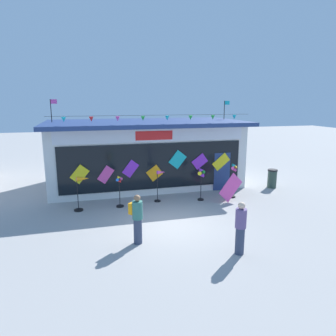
{
  "coord_description": "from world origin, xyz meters",
  "views": [
    {
      "loc": [
        -3.09,
        -10.71,
        4.64
      ],
      "look_at": [
        0.63,
        2.87,
        1.57
      ],
      "focal_mm": 32.9,
      "sensor_mm": 36.0,
      "label": 1
    }
  ],
  "objects_px": {
    "wind_spinner_center_right": "(201,177)",
    "person_near_camera": "(137,218)",
    "wind_spinner_center_left": "(160,181)",
    "display_kite_on_ground": "(231,188)",
    "person_mid_plaza": "(240,228)",
    "trash_bin": "(272,178)",
    "wind_spinner_left": "(120,190)",
    "wind_spinner_far_left": "(82,187)",
    "wind_spinner_right": "(234,174)",
    "kite_shop_building": "(145,152)"
  },
  "relations": [
    {
      "from": "wind_spinner_far_left",
      "to": "trash_bin",
      "type": "relative_size",
      "value": 1.5
    },
    {
      "from": "wind_spinner_center_right",
      "to": "wind_spinner_right",
      "type": "relative_size",
      "value": 0.93
    },
    {
      "from": "wind_spinner_center_left",
      "to": "person_near_camera",
      "type": "height_order",
      "value": "person_near_camera"
    },
    {
      "from": "kite_shop_building",
      "to": "wind_spinner_left",
      "type": "bearing_deg",
      "value": -117.08
    },
    {
      "from": "wind_spinner_center_left",
      "to": "wind_spinner_right",
      "type": "distance_m",
      "value": 3.62
    },
    {
      "from": "person_mid_plaza",
      "to": "wind_spinner_far_left",
      "type": "bearing_deg",
      "value": -177.43
    },
    {
      "from": "wind_spinner_far_left",
      "to": "person_mid_plaza",
      "type": "relative_size",
      "value": 0.91
    },
    {
      "from": "wind_spinner_center_left",
      "to": "trash_bin",
      "type": "height_order",
      "value": "wind_spinner_center_left"
    },
    {
      "from": "wind_spinner_far_left",
      "to": "wind_spinner_left",
      "type": "distance_m",
      "value": 1.63
    },
    {
      "from": "kite_shop_building",
      "to": "display_kite_on_ground",
      "type": "bearing_deg",
      "value": -52.62
    },
    {
      "from": "wind_spinner_right",
      "to": "person_mid_plaza",
      "type": "relative_size",
      "value": 1.01
    },
    {
      "from": "kite_shop_building",
      "to": "wind_spinner_right",
      "type": "distance_m",
      "value": 5.26
    },
    {
      "from": "kite_shop_building",
      "to": "person_near_camera",
      "type": "xyz_separation_m",
      "value": [
        -1.74,
        -7.43,
        -0.92
      ]
    },
    {
      "from": "wind_spinner_center_left",
      "to": "wind_spinner_right",
      "type": "relative_size",
      "value": 0.88
    },
    {
      "from": "wind_spinner_far_left",
      "to": "trash_bin",
      "type": "distance_m",
      "value": 10.05
    },
    {
      "from": "wind_spinner_left",
      "to": "person_mid_plaza",
      "type": "height_order",
      "value": "person_mid_plaza"
    },
    {
      "from": "kite_shop_building",
      "to": "wind_spinner_center_right",
      "type": "bearing_deg",
      "value": -62.55
    },
    {
      "from": "kite_shop_building",
      "to": "display_kite_on_ground",
      "type": "relative_size",
      "value": 8.48
    },
    {
      "from": "wind_spinner_far_left",
      "to": "wind_spinner_left",
      "type": "xyz_separation_m",
      "value": [
        1.61,
        0.01,
        -0.3
      ]
    },
    {
      "from": "wind_spinner_far_left",
      "to": "person_near_camera",
      "type": "relative_size",
      "value": 0.91
    },
    {
      "from": "wind_spinner_right",
      "to": "display_kite_on_ground",
      "type": "xyz_separation_m",
      "value": [
        -0.38,
        -0.49,
        -0.5
      ]
    },
    {
      "from": "person_near_camera",
      "to": "wind_spinner_far_left",
      "type": "bearing_deg",
      "value": 72.08
    },
    {
      "from": "wind_spinner_far_left",
      "to": "person_mid_plaza",
      "type": "height_order",
      "value": "person_mid_plaza"
    },
    {
      "from": "wind_spinner_left",
      "to": "trash_bin",
      "type": "distance_m",
      "value": 8.45
    },
    {
      "from": "wind_spinner_far_left",
      "to": "wind_spinner_center_left",
      "type": "relative_size",
      "value": 1.02
    },
    {
      "from": "person_near_camera",
      "to": "display_kite_on_ground",
      "type": "relative_size",
      "value": 1.35
    },
    {
      "from": "display_kite_on_ground",
      "to": "person_mid_plaza",
      "type": "bearing_deg",
      "value": -113.46
    },
    {
      "from": "wind_spinner_left",
      "to": "wind_spinner_center_right",
      "type": "relative_size",
      "value": 0.91
    },
    {
      "from": "wind_spinner_center_left",
      "to": "wind_spinner_right",
      "type": "bearing_deg",
      "value": -5.86
    },
    {
      "from": "wind_spinner_far_left",
      "to": "display_kite_on_ground",
      "type": "bearing_deg",
      "value": -4.69
    },
    {
      "from": "wind_spinner_center_right",
      "to": "person_near_camera",
      "type": "relative_size",
      "value": 0.94
    },
    {
      "from": "wind_spinner_far_left",
      "to": "person_mid_plaza",
      "type": "distance_m",
      "value": 7.07
    },
    {
      "from": "wind_spinner_right",
      "to": "trash_bin",
      "type": "xyz_separation_m",
      "value": [
        2.87,
        1.05,
        -0.66
      ]
    },
    {
      "from": "kite_shop_building",
      "to": "wind_spinner_center_right",
      "type": "height_order",
      "value": "kite_shop_building"
    },
    {
      "from": "wind_spinner_left",
      "to": "person_mid_plaza",
      "type": "bearing_deg",
      "value": -59.99
    },
    {
      "from": "kite_shop_building",
      "to": "person_near_camera",
      "type": "bearing_deg",
      "value": -103.16
    },
    {
      "from": "trash_bin",
      "to": "display_kite_on_ground",
      "type": "bearing_deg",
      "value": -154.62
    },
    {
      "from": "wind_spinner_right",
      "to": "person_near_camera",
      "type": "height_order",
      "value": "wind_spinner_right"
    },
    {
      "from": "trash_bin",
      "to": "wind_spinner_center_left",
      "type": "bearing_deg",
      "value": -173.97
    },
    {
      "from": "wind_spinner_center_right",
      "to": "person_near_camera",
      "type": "bearing_deg",
      "value": -135.1
    },
    {
      "from": "wind_spinner_center_right",
      "to": "display_kite_on_ground",
      "type": "distance_m",
      "value": 1.46
    },
    {
      "from": "wind_spinner_left",
      "to": "kite_shop_building",
      "type": "bearing_deg",
      "value": 62.92
    },
    {
      "from": "wind_spinner_center_left",
      "to": "display_kite_on_ground",
      "type": "height_order",
      "value": "wind_spinner_center_left"
    },
    {
      "from": "wind_spinner_right",
      "to": "person_near_camera",
      "type": "xyz_separation_m",
      "value": [
        -5.36,
        -3.68,
        -0.29
      ]
    },
    {
      "from": "wind_spinner_center_left",
      "to": "wind_spinner_left",
      "type": "bearing_deg",
      "value": -171.04
    },
    {
      "from": "person_mid_plaza",
      "to": "trash_bin",
      "type": "height_order",
      "value": "person_mid_plaza"
    },
    {
      "from": "wind_spinner_center_left",
      "to": "wind_spinner_center_right",
      "type": "bearing_deg",
      "value": -11.01
    },
    {
      "from": "wind_spinner_far_left",
      "to": "wind_spinner_center_left",
      "type": "bearing_deg",
      "value": 5.06
    },
    {
      "from": "wind_spinner_right",
      "to": "wind_spinner_far_left",
      "type": "bearing_deg",
      "value": 179.53
    },
    {
      "from": "wind_spinner_left",
      "to": "person_near_camera",
      "type": "xyz_separation_m",
      "value": [
        0.15,
        -3.75,
        0.12
      ]
    }
  ]
}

